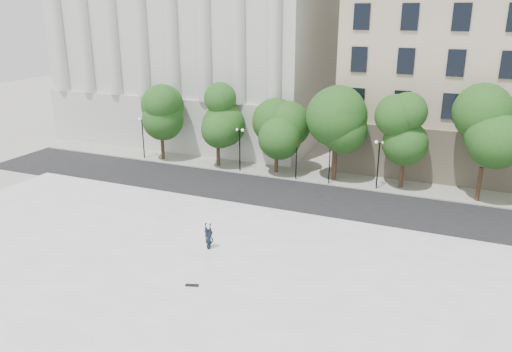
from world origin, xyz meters
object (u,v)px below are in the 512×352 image
(traffic_light_west, at_px, (297,141))
(traffic_light_east, at_px, (330,145))
(skateboard, at_px, (192,285))
(person_lying, at_px, (209,245))

(traffic_light_west, relative_size, traffic_light_east, 1.00)
(skateboard, bearing_deg, person_lying, 86.62)
(traffic_light_west, height_order, person_lying, traffic_light_west)
(person_lying, relative_size, skateboard, 2.33)
(traffic_light_west, bearing_deg, skateboard, -87.30)
(traffic_light_west, bearing_deg, traffic_light_east, -0.00)
(skateboard, bearing_deg, traffic_light_west, 73.05)
(traffic_light_east, bearing_deg, traffic_light_west, 180.00)
(traffic_light_west, xyz_separation_m, traffic_light_east, (3.09, -0.00, -0.01))
(traffic_light_west, xyz_separation_m, person_lying, (-0.31, -16.19, -2.99))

